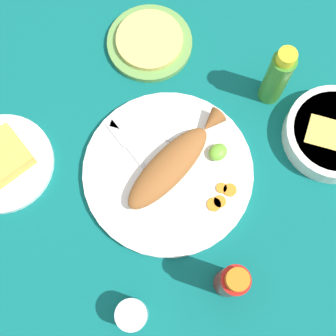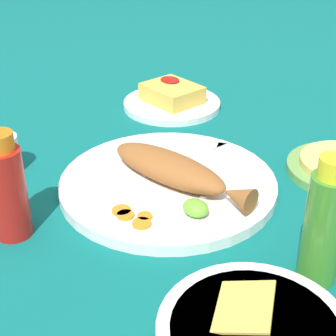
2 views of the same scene
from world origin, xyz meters
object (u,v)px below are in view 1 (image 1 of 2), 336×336
object	(u,v)px
fork_near	(130,149)
guacamole_bowl	(333,134)
salt_cup	(132,315)
side_plate_fries	(2,163)
fried_fish	(172,163)
tortilla_plate	(150,43)
hot_sauce_bottle_red	(232,282)
fork_far	(148,133)
hot_sauce_bottle_green	(276,76)
main_plate	(168,172)

from	to	relation	value
fork_near	guacamole_bowl	world-z (taller)	guacamole_bowl
salt_cup	side_plate_fries	world-z (taller)	salt_cup
fried_fish	tortilla_plate	xyz separation A→B (m)	(-0.14, -0.25, -0.03)
salt_cup	guacamole_bowl	world-z (taller)	salt_cup
hot_sauce_bottle_red	fork_near	bearing A→B (deg)	-93.51
fork_near	side_plate_fries	distance (m)	0.26
hot_sauce_bottle_red	salt_cup	size ratio (longest dim) A/B	2.41
side_plate_fries	guacamole_bowl	xyz separation A→B (m)	(-0.56, 0.38, 0.02)
fork_far	fork_near	bearing A→B (deg)	62.38
hot_sauce_bottle_red	tortilla_plate	world-z (taller)	hot_sauce_bottle_red
fried_fish	tortilla_plate	size ratio (longest dim) A/B	1.42
fork_far	hot_sauce_bottle_green	xyz separation A→B (m)	(-0.26, 0.08, 0.06)
fork_near	tortilla_plate	distance (m)	0.25
hot_sauce_bottle_red	hot_sauce_bottle_green	distance (m)	0.41
main_plate	hot_sauce_bottle_green	world-z (taller)	hot_sauce_bottle_green
fork_far	hot_sauce_bottle_red	distance (m)	0.34
guacamole_bowl	fork_far	bearing A→B (deg)	-39.74
fried_fish	hot_sauce_bottle_red	bearing A→B (deg)	66.83
hot_sauce_bottle_red	side_plate_fries	world-z (taller)	hot_sauce_bottle_red
hot_sauce_bottle_green	guacamole_bowl	xyz separation A→B (m)	(-0.03, 0.16, -0.05)
tortilla_plate	fried_fish	bearing A→B (deg)	60.59
side_plate_fries	guacamole_bowl	distance (m)	0.68
fork_far	tortilla_plate	xyz separation A→B (m)	(-0.14, -0.17, -0.01)
fork_far	tortilla_plate	bearing A→B (deg)	-73.79
fork_near	salt_cup	size ratio (longest dim) A/B	2.89
fork_near	tortilla_plate	bearing A→B (deg)	-46.08
main_plate	salt_cup	bearing A→B (deg)	37.60
main_plate	guacamole_bowl	size ratio (longest dim) A/B	1.73
fried_fish	hot_sauce_bottle_red	distance (m)	0.25
hot_sauce_bottle_red	fork_far	bearing A→B (deg)	-101.86
fried_fish	side_plate_fries	distance (m)	0.35
salt_cup	hot_sauce_bottle_red	bearing A→B (deg)	158.67
side_plate_fries	tortilla_plate	bearing A→B (deg)	-176.19
tortilla_plate	salt_cup	bearing A→B (deg)	48.41
fork_near	side_plate_fries	size ratio (longest dim) A/B	0.89
fork_far	guacamole_bowl	size ratio (longest dim) A/B	0.81
hot_sauce_bottle_red	guacamole_bowl	bearing A→B (deg)	-166.42
salt_cup	tortilla_plate	bearing A→B (deg)	-131.59
main_plate	fried_fish	xyz separation A→B (m)	(-0.01, -0.00, 0.03)
main_plate	side_plate_fries	bearing A→B (deg)	-42.37
side_plate_fries	main_plate	bearing A→B (deg)	137.63
side_plate_fries	salt_cup	bearing A→B (deg)	93.72
fried_fish	guacamole_bowl	xyz separation A→B (m)	(-0.30, 0.15, -0.01)
main_plate	tortilla_plate	bearing A→B (deg)	-121.36
hot_sauce_bottle_green	tortilla_plate	distance (m)	0.29
fried_fish	hot_sauce_bottle_green	size ratio (longest dim) A/B	1.58
hot_sauce_bottle_red	tortilla_plate	xyz separation A→B (m)	(-0.21, -0.49, -0.07)
salt_cup	tortilla_plate	size ratio (longest dim) A/B	0.34
main_plate	hot_sauce_bottle_red	size ratio (longest dim) A/B	2.22
main_plate	hot_sauce_bottle_red	xyz separation A→B (m)	(0.05, 0.24, 0.06)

